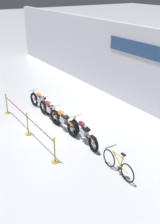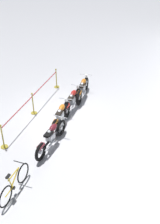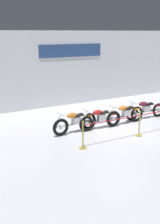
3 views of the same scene
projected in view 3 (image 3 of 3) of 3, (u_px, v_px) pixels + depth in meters
ground_plane at (121, 129)px, 12.32m from camera, size 120.00×120.00×0.00m
back_wall at (68, 69)px, 16.04m from camera, size 28.00×0.29×4.20m
motorcycle_orange_0 at (75, 122)px, 11.80m from camera, size 2.16×0.62×0.94m
motorcycle_red_1 at (100, 119)px, 12.29m from camera, size 2.14×0.62×0.92m
motorcycle_orange_2 at (125, 114)px, 12.91m from camera, size 2.17×0.62×0.94m
motorcycle_maroon_3 at (145, 110)px, 13.72m from camera, size 2.28×0.62×0.92m
stanchion_far_left at (116, 125)px, 10.80m from camera, size 5.24×0.28×1.05m
stanchion_mid_left at (139, 128)px, 11.44m from camera, size 0.28×0.28×1.05m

